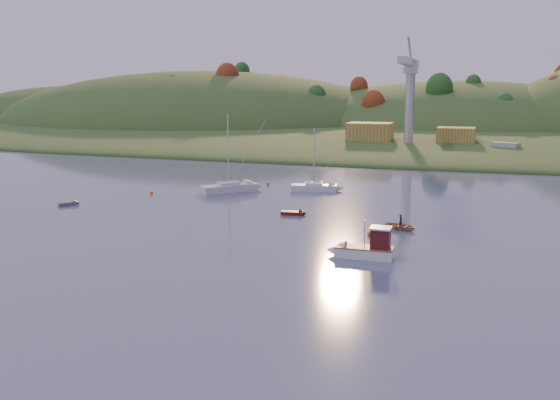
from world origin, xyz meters
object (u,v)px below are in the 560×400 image
(fishing_boat, at_px, (360,248))
(canoe, at_px, (401,226))
(red_tender, at_px, (297,213))
(sailboat_far, at_px, (314,187))
(sailboat_near, at_px, (229,187))
(grey_dinghy, at_px, (72,203))

(fishing_boat, height_order, canoe, fishing_boat)
(canoe, relative_size, red_tender, 1.09)
(sailboat_far, bearing_deg, sailboat_near, -169.29)
(sailboat_far, relative_size, red_tender, 2.86)
(canoe, xyz_separation_m, grey_dinghy, (-46.27, 0.77, -0.16))
(sailboat_far, relative_size, grey_dinghy, 3.38)
(canoe, bearing_deg, fishing_boat, -168.23)
(grey_dinghy, bearing_deg, canoe, -48.09)
(fishing_boat, bearing_deg, canoe, -100.59)
(fishing_boat, distance_m, red_tender, 20.92)
(sailboat_near, height_order, sailboat_far, sailboat_near)
(red_tender, height_order, grey_dinghy, red_tender)
(sailboat_near, height_order, grey_dinghy, sailboat_near)
(sailboat_near, relative_size, grey_dinghy, 4.16)
(fishing_boat, bearing_deg, sailboat_near, -49.56)
(red_tender, xyz_separation_m, grey_dinghy, (-32.34, -3.28, -0.01))
(sailboat_far, height_order, canoe, sailboat_far)
(red_tender, bearing_deg, sailboat_near, 132.46)
(fishing_boat, relative_size, sailboat_near, 0.54)
(sailboat_near, height_order, canoe, sailboat_near)
(grey_dinghy, bearing_deg, fishing_boat, -64.92)
(canoe, height_order, red_tender, red_tender)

